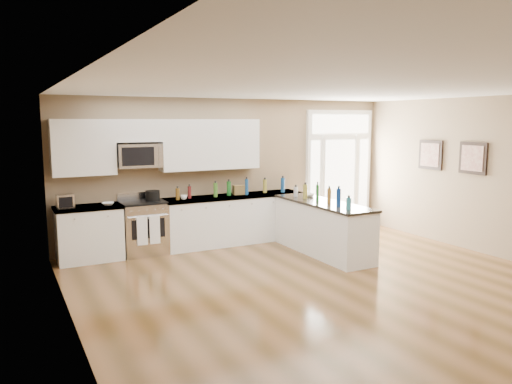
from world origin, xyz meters
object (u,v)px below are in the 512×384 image
Objects in this scene: kitchen_range at (144,227)px; toaster_oven at (65,201)px; stockpot at (153,195)px; peninsula_cabinet at (322,230)px.

toaster_oven is at bearing -178.89° from kitchen_range.
stockpot is (0.19, 0.03, 0.57)m from kitchen_range.
stockpot is 1.49m from toaster_oven.
peninsula_cabinet is 3.20m from kitchen_range.
kitchen_range is 3.99× the size of toaster_oven.
kitchen_range is at bearing -2.56° from toaster_oven.
kitchen_range is 0.60m from stockpot.
stockpot is 0.95× the size of toaster_oven.
toaster_oven reaches higher than peninsula_cabinet.
stockpot is (-2.67, 1.48, 0.61)m from peninsula_cabinet.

